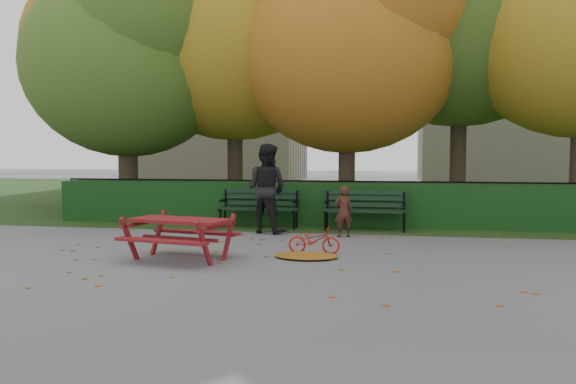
% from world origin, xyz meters
% --- Properties ---
extents(ground, '(90.00, 90.00, 0.00)m').
position_xyz_m(ground, '(0.00, 0.00, 0.00)').
color(ground, slate).
rests_on(ground, ground).
extents(grass_strip, '(90.00, 90.00, 0.00)m').
position_xyz_m(grass_strip, '(0.00, 14.00, 0.01)').
color(grass_strip, '#1F3513').
rests_on(grass_strip, ground).
extents(building_left, '(10.00, 7.00, 15.00)m').
position_xyz_m(building_left, '(-9.00, 26.00, 7.50)').
color(building_left, '#B1A78B').
rests_on(building_left, ground).
extents(building_right, '(9.00, 6.00, 12.00)m').
position_xyz_m(building_right, '(8.00, 28.00, 6.00)').
color(building_right, '#B1A78B').
rests_on(building_right, ground).
extents(hedge, '(13.00, 0.90, 1.00)m').
position_xyz_m(hedge, '(0.00, 4.50, 0.50)').
color(hedge, black).
rests_on(hedge, ground).
extents(iron_fence, '(14.00, 0.04, 1.02)m').
position_xyz_m(iron_fence, '(0.00, 5.30, 0.54)').
color(iron_fence, black).
rests_on(iron_fence, ground).
extents(tree_a, '(5.88, 5.60, 7.48)m').
position_xyz_m(tree_a, '(-5.19, 5.58, 4.52)').
color(tree_a, '#32251D').
rests_on(tree_a, ground).
extents(tree_b, '(6.72, 6.40, 8.79)m').
position_xyz_m(tree_b, '(-2.44, 6.75, 5.40)').
color(tree_b, '#32251D').
rests_on(tree_b, ground).
extents(tree_c, '(6.30, 6.00, 8.00)m').
position_xyz_m(tree_c, '(0.83, 5.96, 4.82)').
color(tree_c, '#32251D').
rests_on(tree_c, ground).
extents(tree_f, '(6.93, 6.60, 9.19)m').
position_xyz_m(tree_f, '(-7.13, 9.24, 5.69)').
color(tree_f, '#32251D').
rests_on(tree_f, ground).
extents(bench_left, '(1.80, 0.57, 0.88)m').
position_xyz_m(bench_left, '(-1.30, 3.70, 0.52)').
color(bench_left, black).
rests_on(bench_left, ground).
extents(bench_right, '(1.80, 0.57, 0.88)m').
position_xyz_m(bench_right, '(1.10, 3.70, 0.52)').
color(bench_right, black).
rests_on(bench_right, ground).
extents(picnic_table, '(1.77, 1.54, 0.76)m').
position_xyz_m(picnic_table, '(-1.66, -0.34, 0.52)').
color(picnic_table, maroon).
rests_on(picnic_table, ground).
extents(leaf_pile, '(1.17, 0.91, 0.07)m').
position_xyz_m(leaf_pile, '(0.31, 0.20, 0.04)').
color(leaf_pile, brown).
rests_on(leaf_pile, ground).
extents(leaf_scatter, '(9.00, 5.70, 0.01)m').
position_xyz_m(leaf_scatter, '(0.00, 0.30, 0.01)').
color(leaf_scatter, brown).
rests_on(leaf_scatter, ground).
extents(child, '(0.44, 0.36, 1.04)m').
position_xyz_m(child, '(0.71, 2.59, 0.52)').
color(child, '#411F14').
rests_on(child, ground).
extents(adult, '(1.11, 0.98, 1.91)m').
position_xyz_m(adult, '(-0.96, 2.90, 0.95)').
color(adult, black).
rests_on(adult, ground).
extents(bicycle, '(0.89, 0.33, 0.46)m').
position_xyz_m(bicycle, '(0.38, 0.59, 0.23)').
color(bicycle, '#B61410').
rests_on(bicycle, ground).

